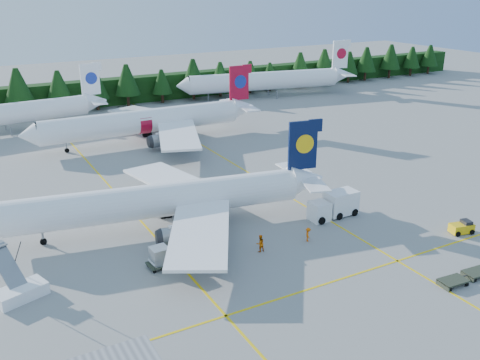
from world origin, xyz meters
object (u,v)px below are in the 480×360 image
airstairs (19,289)px  airliner_red (139,122)px  service_truck (333,205)px  airliner_navy (151,202)px  baggage_tug (462,227)px

airstairs → airliner_red: bearing=40.5°
airstairs → service_truck: size_ratio=1.05×
airliner_navy → airstairs: size_ratio=5.83×
service_truck → baggage_tug: (10.11, -10.77, -0.83)m
service_truck → baggage_tug: service_truck is taller
airliner_navy → service_truck: 21.95m
airliner_red → baggage_tug: (20.18, -53.12, -3.00)m
airliner_red → baggage_tug: 56.90m
airstairs → baggage_tug: size_ratio=2.35×
airliner_navy → baggage_tug: (30.76, -17.99, -2.76)m
airliner_navy → airliner_red: airliner_red is taller
baggage_tug → airliner_navy: bearing=162.7°
airliner_red → service_truck: size_ratio=6.62×
airstairs → service_truck: bearing=-17.4°
airliner_red → airstairs: size_ratio=6.28×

